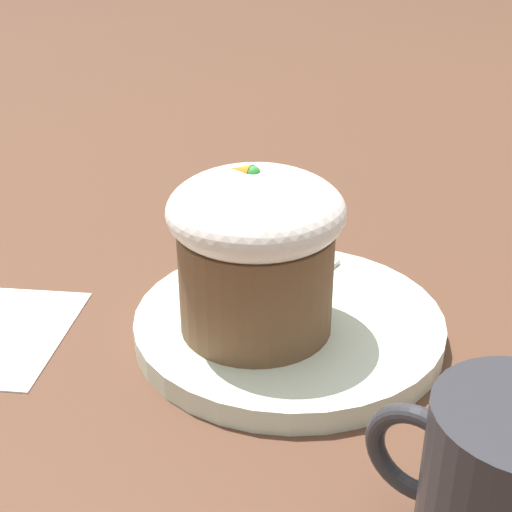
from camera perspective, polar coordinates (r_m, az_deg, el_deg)
ground_plane at (r=0.49m, az=2.61°, el=-6.25°), size 4.00×4.00×0.00m
dessert_plate at (r=0.48m, az=2.62°, el=-5.46°), size 0.21×0.21×0.02m
carrot_cake at (r=0.44m, az=-0.00°, el=0.66°), size 0.11×0.11×0.11m
spoon at (r=0.48m, az=1.39°, el=-4.13°), size 0.04×0.12×0.01m
coffee_cup at (r=0.33m, az=19.38°, el=-17.46°), size 0.11×0.08×0.09m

